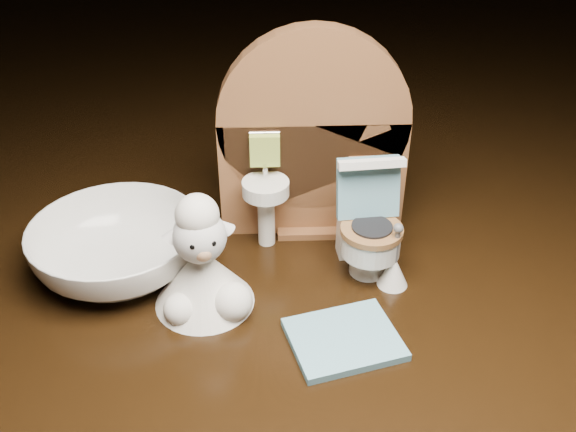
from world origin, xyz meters
The scene contains 6 objects.
backdrop_panel centered at (0.00, 0.06, 0.07)m, with size 0.13×0.05×0.15m.
toy_toilet centered at (0.03, 0.02, 0.03)m, with size 0.04×0.05×0.08m.
bath_mat centered at (0.01, -0.05, 0.00)m, with size 0.06×0.05×0.00m, color #639AAE.
toilet_brush centered at (0.05, 0.00, 0.01)m, with size 0.02×0.02×0.05m.
plush_lamb centered at (-0.07, -0.02, 0.03)m, with size 0.06×0.06×0.08m.
ceramic_bowl centered at (-0.13, 0.02, 0.02)m, with size 0.11×0.11×0.04m, color white.
Camera 1 is at (-0.03, -0.33, 0.27)m, focal length 40.00 mm.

